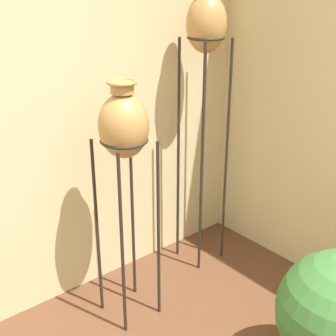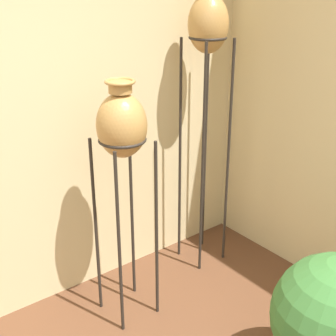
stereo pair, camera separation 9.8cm
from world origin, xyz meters
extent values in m
cylinder|color=#28231E|center=(1.43, 1.64, 0.83)|extent=(0.02, 0.02, 1.66)
cylinder|color=#28231E|center=(1.67, 1.64, 0.83)|extent=(0.02, 0.02, 1.66)
cylinder|color=#28231E|center=(1.43, 1.89, 0.83)|extent=(0.02, 0.02, 1.66)
cylinder|color=#28231E|center=(1.67, 1.89, 0.83)|extent=(0.02, 0.02, 1.66)
torus|color=#28231E|center=(1.55, 1.77, 1.66)|extent=(0.25, 0.25, 0.02)
ellipsoid|color=#B28447|center=(1.55, 1.77, 1.75)|extent=(0.26, 0.26, 0.37)
cylinder|color=#28231E|center=(0.62, 1.45, 0.59)|extent=(0.02, 0.02, 1.19)
cylinder|color=#28231E|center=(0.89, 1.45, 0.59)|extent=(0.02, 0.02, 1.19)
cylinder|color=#28231E|center=(0.62, 1.72, 0.59)|extent=(0.02, 0.02, 1.19)
cylinder|color=#28231E|center=(0.89, 1.72, 0.59)|extent=(0.02, 0.02, 1.19)
torus|color=#28231E|center=(0.76, 1.59, 1.19)|extent=(0.27, 0.27, 0.02)
ellipsoid|color=#B28447|center=(0.76, 1.59, 1.27)|extent=(0.29, 0.29, 0.37)
cylinder|color=#B28447|center=(0.76, 1.59, 1.49)|extent=(0.13, 0.13, 0.06)
torus|color=#B28447|center=(0.76, 1.59, 1.52)|extent=(0.17, 0.17, 0.02)
camera|label=1|loc=(-0.64, -0.47, 2.07)|focal=50.00mm
camera|label=2|loc=(-0.57, -0.53, 2.07)|focal=50.00mm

